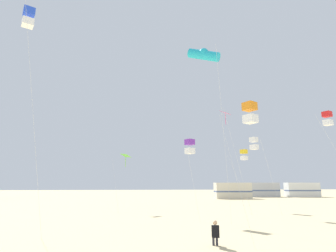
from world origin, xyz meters
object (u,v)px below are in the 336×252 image
Objects in this scene: kite_box_scarlet at (328,119)px; kite_tube_cyan at (204,55)px; kite_diamond_rainbow at (226,117)px; kite_box_orange at (250,113)px; kite_box_blue at (28,18)px; kite_box_gold at (244,155)px; kite_box_white at (254,143)px; kite_diamond_lime at (125,157)px; rv_van_silver at (262,190)px; kite_box_violet at (190,147)px; rv_van_cream at (233,191)px; rv_van_white at (302,190)px; kite_flyer_standing at (215,233)px.

kite_tube_cyan is (-10.59, -1.76, 4.30)m from kite_box_scarlet.
kite_box_orange is at bearing -101.32° from kite_diamond_rainbow.
kite_tube_cyan is at bearing 17.75° from kite_box_blue.
kite_box_gold is 13.93m from kite_tube_cyan.
kite_box_orange is 7.59m from kite_tube_cyan.
kite_box_white is 0.98× the size of kite_box_orange.
kite_box_orange is (-2.22, -11.09, -2.56)m from kite_diamond_rainbow.
kite_diamond_lime reaches higher than rv_van_silver.
kite_box_violet reaches higher than kite_diamond_lime.
kite_tube_cyan is (-5.90, -5.72, 5.86)m from kite_box_white.
kite_diamond_lime is at bearing 116.94° from kite_box_orange.
kite_tube_cyan is 1.99× the size of rv_van_silver.
kite_box_blue is 0.99× the size of kite_tube_cyan.
kite_diamond_rainbow is 1.13× the size of kite_box_scarlet.
kite_box_orange is (7.60, -14.95, 1.11)m from kite_diamond_lime.
rv_van_cream is (5.11, 19.82, -4.45)m from kite_box_gold.
kite_tube_cyan is 1.98× the size of rv_van_white.
rv_van_silver is (31.05, 39.34, -10.92)m from kite_box_blue.
kite_diamond_rainbow is at bearing -127.45° from kite_box_gold.
kite_box_gold is 12.96m from kite_diamond_lime.
kite_box_gold is 0.92× the size of kite_box_white.
kite_box_gold is 16.11m from kite_box_orange.
kite_box_scarlet is (16.88, -8.40, 2.55)m from kite_diamond_lime.
kite_box_blue is 42.34m from rv_van_cream.
kite_flyer_standing is 46.28m from rv_van_silver.
kite_box_scarlet is at bearing -26.44° from kite_diamond_lime.
kite_box_gold is 32.32m from rv_van_white.
kite_box_blue is at bearing -109.83° from kite_diamond_lime.
kite_box_gold is 6.10m from kite_diamond_rainbow.
kite_tube_cyan is (-6.66, -10.39, 6.45)m from kite_box_gold.
kite_diamond_lime is at bearing -130.52° from rv_van_cream.
kite_diamond_rainbow is at bearing -107.53° from rv_van_cream.
kite_box_scarlet reaches higher than kite_box_white.
rv_van_white is at bearing -6.13° from rv_van_silver.
kite_tube_cyan reaches higher than kite_diamond_lime.
kite_box_violet reaches higher than rv_van_cream.
kite_box_gold reaches higher than rv_van_white.
kite_diamond_rainbow reaches higher than rv_van_cream.
kite_box_violet is 0.72× the size of kite_box_scarlet.
rv_van_silver is at bearing 65.48° from kite_box_orange.
kite_box_blue is at bearing -131.84° from rv_van_white.
kite_box_violet is at bearing -112.75° from rv_van_cream.
rv_van_white is (21.70, 28.89, -5.04)m from kite_box_white.
kite_box_blue reaches higher than kite_box_violet.
kite_flyer_standing is at bearing -91.86° from kite_box_violet.
kite_box_violet is 6.81m from kite_diamond_rainbow.
kite_box_white is at bearing -101.99° from rv_van_cream.
kite_diamond_rainbow is (-3.13, -4.09, 3.28)m from kite_box_gold.
kite_box_scarlet is 35.82m from rv_van_silver.
kite_box_violet is (0.26, 7.94, 5.01)m from kite_flyer_standing.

